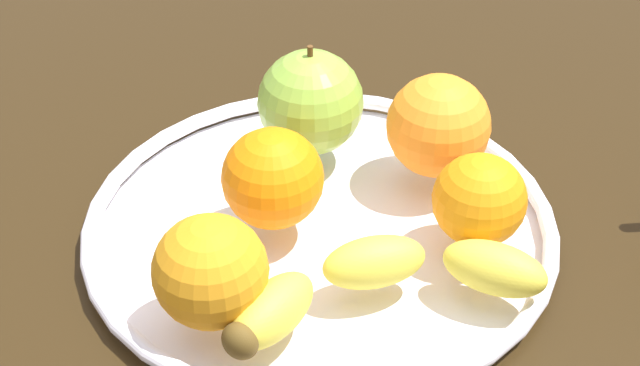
# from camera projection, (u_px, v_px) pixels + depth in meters

# --- Properties ---
(ground_plane) EXTENTS (1.49, 1.49, 0.04)m
(ground_plane) POSITION_uv_depth(u_px,v_px,m) (320.00, 255.00, 0.72)
(ground_plane) COLOR black
(fruit_bowl) EXTENTS (0.34, 0.34, 0.02)m
(fruit_bowl) POSITION_uv_depth(u_px,v_px,m) (320.00, 225.00, 0.70)
(fruit_bowl) COLOR white
(fruit_bowl) RESTS_ON ground_plane
(banana) EXTENTS (0.22, 0.10, 0.03)m
(banana) POSITION_uv_depth(u_px,v_px,m) (376.00, 282.00, 0.61)
(banana) COLOR yellow
(banana) RESTS_ON fruit_bowl
(apple) EXTENTS (0.08, 0.08, 0.09)m
(apple) POSITION_uv_depth(u_px,v_px,m) (311.00, 102.00, 0.74)
(apple) COLOR #89B93C
(apple) RESTS_ON fruit_bowl
(orange_front_right) EXTENTS (0.07, 0.07, 0.07)m
(orange_front_right) POSITION_uv_depth(u_px,v_px,m) (273.00, 180.00, 0.67)
(orange_front_right) COLOR orange
(orange_front_right) RESTS_ON fruit_bowl
(orange_center) EXTENTS (0.07, 0.07, 0.07)m
(orange_center) POSITION_uv_depth(u_px,v_px,m) (479.00, 200.00, 0.66)
(orange_center) COLOR orange
(orange_center) RESTS_ON fruit_bowl
(orange_back_left) EXTENTS (0.08, 0.08, 0.08)m
(orange_back_left) POSITION_uv_depth(u_px,v_px,m) (438.00, 126.00, 0.72)
(orange_back_left) COLOR orange
(orange_back_left) RESTS_ON fruit_bowl
(orange_front_left) EXTENTS (0.07, 0.07, 0.07)m
(orange_front_left) POSITION_uv_depth(u_px,v_px,m) (211.00, 271.00, 0.59)
(orange_front_left) COLOR orange
(orange_front_left) RESTS_ON fruit_bowl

